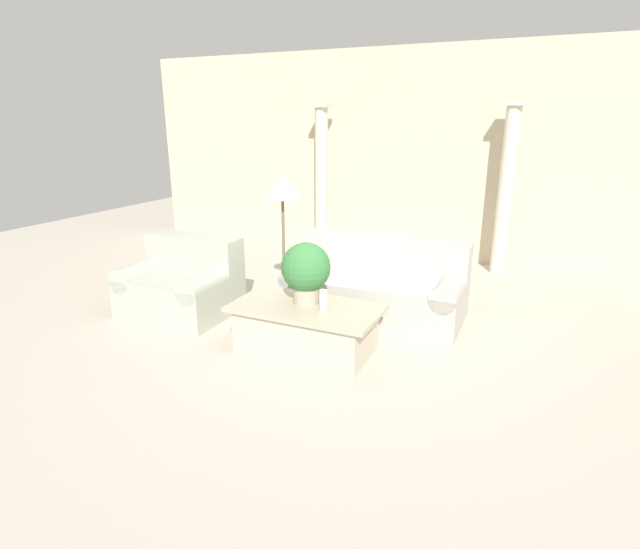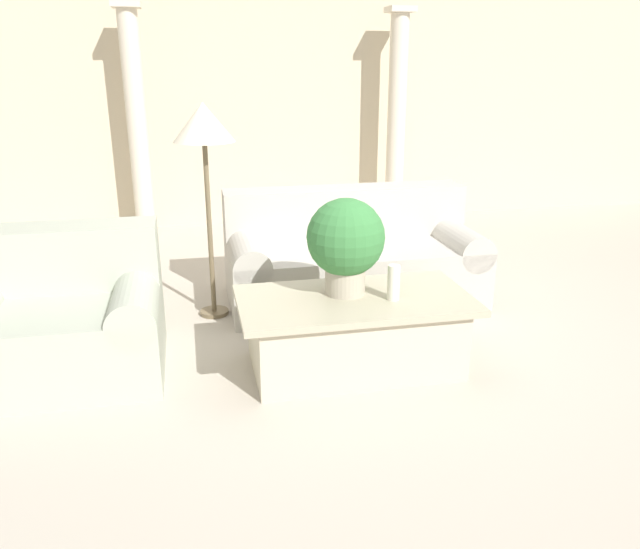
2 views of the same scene
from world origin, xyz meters
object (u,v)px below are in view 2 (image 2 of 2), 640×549
sofa_long (352,256)px  floor_lamp (204,131)px  potted_plant (346,241)px  loveseat (60,317)px  coffee_table (354,332)px

sofa_long → floor_lamp: (-1.11, -0.14, 1.02)m
potted_plant → floor_lamp: floor_lamp is taller
loveseat → potted_plant: bearing=-8.5°
coffee_table → floor_lamp: size_ratio=0.91×
coffee_table → potted_plant: potted_plant is taller
floor_lamp → sofa_long: bearing=7.3°
potted_plant → coffee_table: bearing=-64.7°
coffee_table → loveseat: bearing=169.0°
loveseat → potted_plant: size_ratio=2.01×
loveseat → coffee_table: 1.78m
sofa_long → coffee_table: (-0.30, -1.20, -0.11)m
sofa_long → coffee_table: 1.24m
loveseat → potted_plant: (1.71, -0.26, 0.44)m
sofa_long → coffee_table: sofa_long is taller
sofa_long → potted_plant: (-0.34, -1.11, 0.45)m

